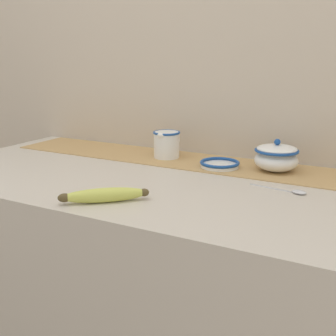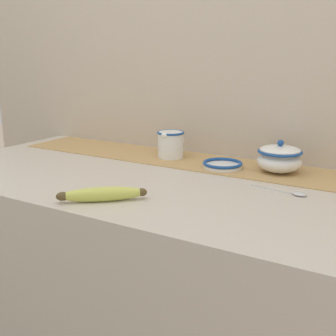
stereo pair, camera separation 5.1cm
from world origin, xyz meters
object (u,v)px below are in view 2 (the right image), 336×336
Objects in this scene: sugar_bowl at (279,158)px; spoon at (296,193)px; banana at (102,194)px; cream_pitcher at (171,143)px; small_dish at (222,165)px.

spoon is (0.10, -0.19, -0.04)m from sugar_bowl.
sugar_bowl reaches higher than banana.
banana is (-0.31, -0.49, -0.03)m from sugar_bowl.
spoon is (0.49, -0.19, -0.05)m from cream_pitcher.
small_dish is (-0.17, -0.04, -0.03)m from sugar_bowl.
banana is at bearing -106.65° from small_dish.
cream_pitcher reaches higher than spoon.
sugar_bowl is 0.22m from spoon.
banana is at bearing -80.32° from cream_pitcher.
sugar_bowl is 0.72× the size of banana.
cream_pitcher is 0.39m from sugar_bowl.
banana reaches higher than small_dish.
small_dish is 0.80× the size of spoon.
banana reaches higher than spoon.
cream_pitcher is 0.53m from spoon.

